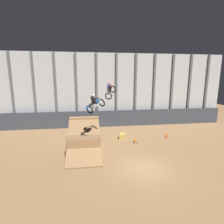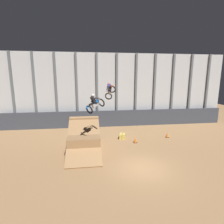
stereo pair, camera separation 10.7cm
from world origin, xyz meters
TOP-DOWN VIEW (x-y plane):
  - ground_plane at (0.00, 0.00)m, footprint 60.00×60.00m
  - arena_back_wall at (0.00, 12.72)m, footprint 32.00×0.40m
  - lower_barrier at (0.00, 11.95)m, footprint 31.36×0.20m
  - dirt_ramp at (-4.47, 4.21)m, footprint 2.94×5.42m
  - rider_bike_left_air at (-3.47, 2.24)m, footprint 1.74×1.63m
  - rider_bike_right_air at (-1.92, 4.73)m, footprint 0.98×1.77m
  - traffic_cone_near_ramp at (4.98, 6.43)m, footprint 0.36×0.36m
  - traffic_cone_arena_edge at (0.87, 5.31)m, footprint 0.36×0.36m
  - hay_bale_trackside at (-0.25, 6.78)m, footprint 0.84×1.04m

SIDE VIEW (x-z plane):
  - ground_plane at x=0.00m, z-range 0.00..0.00m
  - hay_bale_trackside at x=-0.25m, z-range -0.01..0.57m
  - traffic_cone_near_ramp at x=4.98m, z-range -0.01..0.57m
  - traffic_cone_arena_edge at x=0.87m, z-range -0.01..0.57m
  - dirt_ramp at x=-4.47m, z-range -0.49..2.51m
  - lower_barrier at x=0.00m, z-range 0.00..2.30m
  - rider_bike_left_air at x=-3.47m, z-range 3.94..5.58m
  - arena_back_wall at x=0.00m, z-range 0.00..10.16m
  - rider_bike_right_air at x=-1.92m, z-range 4.78..6.45m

